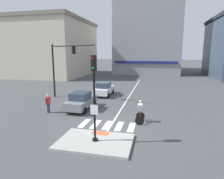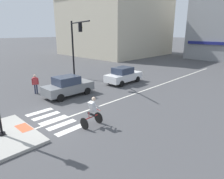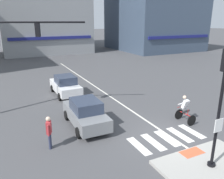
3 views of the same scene
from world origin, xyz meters
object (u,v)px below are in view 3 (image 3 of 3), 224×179
(signal_pole, at_px, (221,100))
(pedestrian_at_curb_left, at_px, (49,130))
(traffic_light_mast, at_px, (5,52))
(car_white_westbound_far, at_px, (65,85))
(cyclist, at_px, (185,109))
(car_grey_westbound_near, at_px, (86,113))

(signal_pole, xyz_separation_m, pedestrian_at_curb_left, (-5.75, 4.60, -2.10))
(traffic_light_mast, height_order, pedestrian_at_curb_left, traffic_light_mast)
(car_white_westbound_far, distance_m, pedestrian_at_curb_left, 8.43)
(cyclist, xyz_separation_m, pedestrian_at_curb_left, (-8.01, 0.59, 0.11))
(car_grey_westbound_near, bearing_deg, cyclist, -21.33)
(car_white_westbound_far, bearing_deg, signal_pole, -77.15)
(traffic_light_mast, relative_size, car_grey_westbound_near, 1.49)
(signal_pole, height_order, car_grey_westbound_near, signal_pole)
(car_grey_westbound_near, bearing_deg, traffic_light_mast, 135.64)
(pedestrian_at_curb_left, bearing_deg, traffic_light_mast, 104.63)
(pedestrian_at_curb_left, bearing_deg, cyclist, -4.23)
(car_grey_westbound_near, height_order, cyclist, cyclist)
(car_grey_westbound_near, distance_m, pedestrian_at_curb_left, 2.89)
(car_grey_westbound_near, bearing_deg, car_white_westbound_far, 85.57)
(traffic_light_mast, relative_size, cyclist, 3.66)
(traffic_light_mast, xyz_separation_m, pedestrian_at_curb_left, (1.38, -5.30, -3.17))
(signal_pole, bearing_deg, cyclist, 60.64)
(car_white_westbound_far, bearing_deg, car_grey_westbound_near, -94.43)
(traffic_light_mast, relative_size, car_white_westbound_far, 1.49)
(signal_pole, distance_m, pedestrian_at_curb_left, 7.66)
(car_grey_westbound_near, xyz_separation_m, pedestrian_at_curb_left, (-2.41, -1.59, 0.17))
(signal_pole, height_order, car_white_westbound_far, signal_pole)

